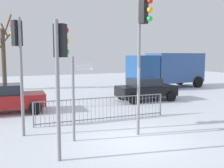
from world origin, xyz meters
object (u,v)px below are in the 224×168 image
at_px(traffic_light_rear_left, 142,34).
at_px(bare_tree_left, 4,56).
at_px(car_black_far, 146,89).
at_px(direction_sign_post, 75,94).
at_px(traffic_light_foreground_right, 60,59).
at_px(traffic_light_rear_right, 18,50).
at_px(delivery_truck, 167,68).
at_px(car_red_mid, 5,98).

xyz_separation_m(traffic_light_rear_left, bare_tree_left, (-4.28, 15.17, -0.82)).
bearing_deg(car_black_far, direction_sign_post, -136.25).
bearing_deg(bare_tree_left, direction_sign_post, -82.67).
distance_m(traffic_light_foreground_right, traffic_light_rear_left, 3.39).
xyz_separation_m(traffic_light_rear_right, car_black_far, (7.98, 4.28, -2.36)).
bearing_deg(bare_tree_left, traffic_light_foreground_right, -85.98).
xyz_separation_m(car_black_far, delivery_truck, (5.18, 4.85, 0.97)).
bearing_deg(traffic_light_rear_right, traffic_light_rear_left, -53.75).
relative_size(traffic_light_foreground_right, traffic_light_rear_right, 0.91).
height_order(direction_sign_post, bare_tree_left, bare_tree_left).
distance_m(traffic_light_foreground_right, delivery_truck, 17.11).
bearing_deg(car_black_far, delivery_truck, 44.73).
distance_m(delivery_truck, bare_tree_left, 14.09).
distance_m(direction_sign_post, delivery_truck, 15.60).
bearing_deg(traffic_light_foreground_right, direction_sign_post, 108.17).
xyz_separation_m(traffic_light_foreground_right, traffic_light_rear_left, (3.15, 0.94, 0.84)).
height_order(traffic_light_rear_right, direction_sign_post, traffic_light_rear_right).
bearing_deg(car_black_far, bare_tree_left, 133.79).
bearing_deg(car_red_mid, traffic_light_rear_right, -80.67).
relative_size(traffic_light_rear_right, bare_tree_left, 0.68).
height_order(traffic_light_rear_left, bare_tree_left, bare_tree_left).
bearing_deg(traffic_light_rear_right, car_black_far, -1.36).
height_order(traffic_light_foreground_right, traffic_light_rear_right, traffic_light_rear_right).
bearing_deg(car_red_mid, direction_sign_post, -65.83).
bearing_deg(delivery_truck, car_black_far, 40.12).
relative_size(traffic_light_rear_left, delivery_truck, 0.71).
bearing_deg(traffic_light_foreground_right, traffic_light_rear_right, 156.26).
xyz_separation_m(traffic_light_rear_right, car_red_mid, (-0.41, 4.15, -2.36)).
xyz_separation_m(direction_sign_post, delivery_truck, (11.49, 10.55, 0.11)).
distance_m(traffic_light_rear_right, car_black_far, 9.36).
bearing_deg(car_red_mid, car_black_far, 4.60).
bearing_deg(direction_sign_post, car_red_mid, 100.38).
bearing_deg(bare_tree_left, car_black_far, -47.85).
bearing_deg(traffic_light_foreground_right, bare_tree_left, 142.19).
bearing_deg(traffic_light_rear_right, delivery_truck, 5.16).
xyz_separation_m(car_black_far, bare_tree_left, (-8.21, 9.07, 2.10)).
distance_m(car_red_mid, delivery_truck, 14.49).
bearing_deg(traffic_light_rear_left, car_black_far, -151.45).
distance_m(traffic_light_rear_left, car_black_far, 7.82).
bearing_deg(bare_tree_left, car_red_mid, -91.11).
xyz_separation_m(traffic_light_rear_right, delivery_truck, (13.16, 9.13, -1.39)).
relative_size(traffic_light_rear_left, traffic_light_rear_right, 1.18).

